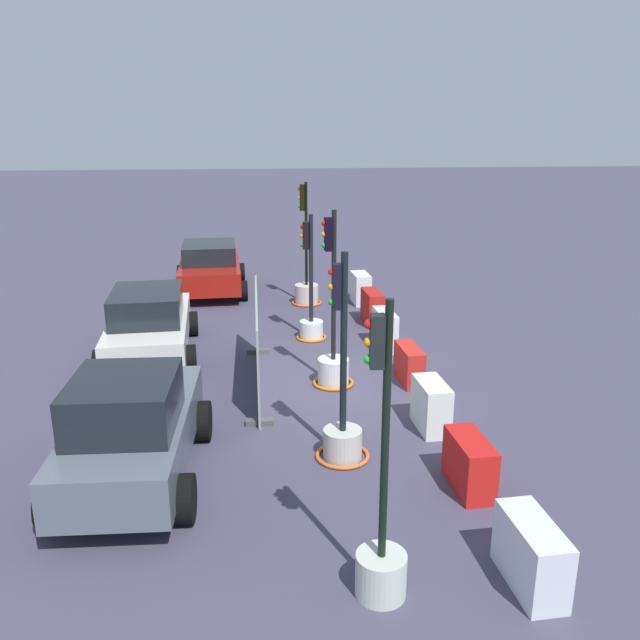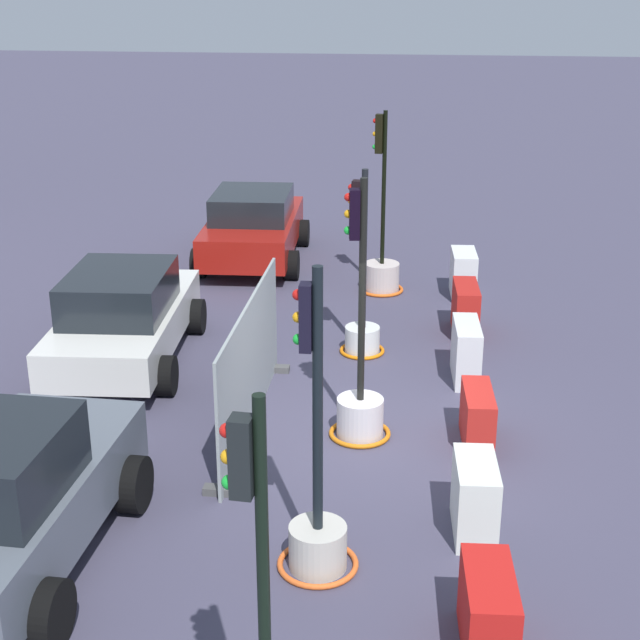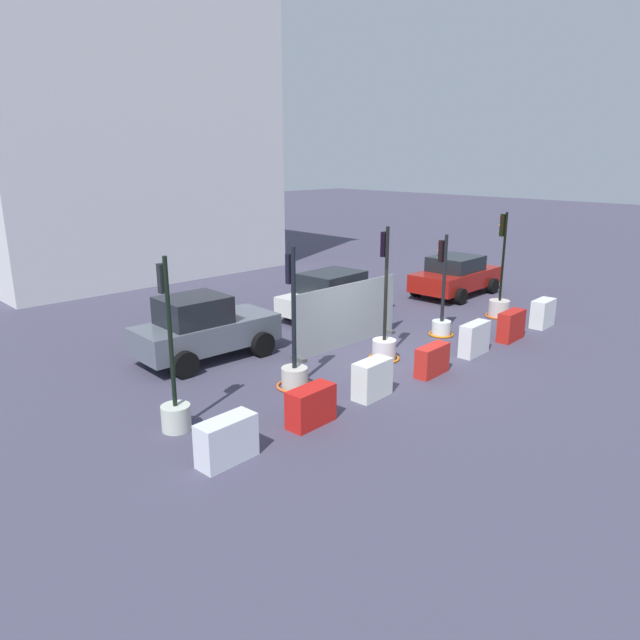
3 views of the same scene
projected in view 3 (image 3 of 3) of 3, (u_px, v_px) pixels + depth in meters
name	position (u px, v px, depth m)	size (l,w,h in m)	color
ground_plane	(388.00, 361.00, 15.82)	(120.00, 120.00, 0.00)	#434056
traffic_light_0	(175.00, 399.00, 11.73)	(0.59, 0.59, 3.55)	beige
traffic_light_1	(294.00, 364.00, 13.93)	(0.88, 0.88, 3.40)	beige
traffic_light_2	(384.00, 339.00, 15.85)	(0.86, 0.86, 3.60)	silver
traffic_light_3	(442.00, 317.00, 17.98)	(0.76, 0.76, 3.10)	silver
traffic_light_4	(499.00, 303.00, 20.07)	(0.88, 0.88, 3.56)	beige
construction_barrier_0	(227.00, 440.00, 10.56)	(1.15, 0.54, 0.83)	silver
construction_barrier_1	(311.00, 406.00, 12.03)	(1.10, 0.53, 0.81)	red
construction_barrier_2	(372.00, 379.00, 13.38)	(1.00, 0.52, 0.88)	silver
construction_barrier_3	(432.00, 360.00, 14.78)	(1.09, 0.44, 0.76)	red
construction_barrier_4	(474.00, 339.00, 16.26)	(1.11, 0.45, 0.91)	silver
construction_barrier_5	(511.00, 326.00, 17.55)	(1.11, 0.47, 0.88)	red
construction_barrier_6	(543.00, 313.00, 18.91)	(0.99, 0.51, 0.89)	silver
car_grey_saloon	(203.00, 329.00, 15.80)	(3.93, 2.14, 1.78)	slate
car_red_compact	(455.00, 275.00, 23.15)	(4.11, 2.36, 1.55)	#9C1710
car_white_van	(334.00, 294.00, 20.00)	(4.23, 2.32, 1.57)	silver
building_main_facade	(116.00, 119.00, 26.30)	(13.30, 8.38, 13.80)	silver
site_fence_panel	(347.00, 317.00, 16.91)	(4.17, 0.50, 1.83)	#909A99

